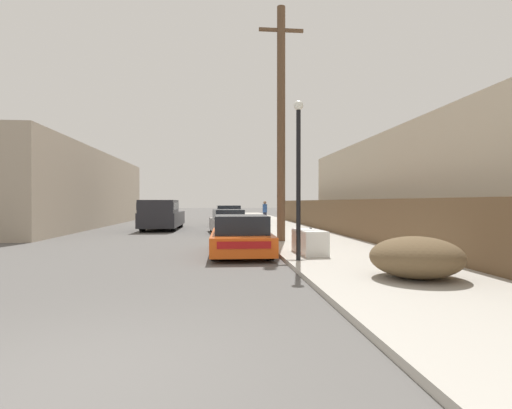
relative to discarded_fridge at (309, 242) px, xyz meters
The scene contains 14 objects.
ground_plane 9.05m from the discarded_fridge, 117.16° to the right, with size 220.00×220.00×0.00m, color #595654.
sidewalk_curb 15.51m from the discarded_fridge, 85.65° to the left, with size 4.20×63.00×0.12m, color #ADA89E.
discarded_fridge is the anchor object (origin of this frame).
parked_sports_car_red 2.26m from the discarded_fridge, 154.47° to the left, with size 1.96×4.58×1.27m.
car_parked_mid 9.73m from the discarded_fridge, 103.40° to the left, with size 2.06×4.41×1.29m.
car_parked_far 16.91m from the discarded_fridge, 96.91° to the left, with size 1.98×4.19×1.44m.
pickup_truck 14.01m from the discarded_fridge, 116.11° to the left, with size 2.18×5.80×1.80m.
utility_pole 5.99m from the discarded_fridge, 93.34° to the left, with size 1.80×0.33×9.43m.
street_lamp 2.62m from the discarded_fridge, 114.60° to the right, with size 0.26×0.26×4.30m.
brush_pile 4.24m from the discarded_fridge, 72.01° to the right, with size 1.89×1.85×0.86m.
wooden_fence 8.05m from the discarded_fridge, 67.10° to the left, with size 0.08×31.68×1.68m, color brown.
building_left_block 21.92m from the discarded_fridge, 129.74° to the left, with size 7.00×22.79×5.07m, color tan.
building_right_house 9.14m from the discarded_fridge, 32.90° to the left, with size 6.00×23.22×4.80m, color beige.
pedestrian 18.02m from the discarded_fridge, 87.59° to the left, with size 0.34×0.34×1.64m.
Camera 1 is at (1.35, -3.87, 1.69)m, focal length 28.00 mm.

